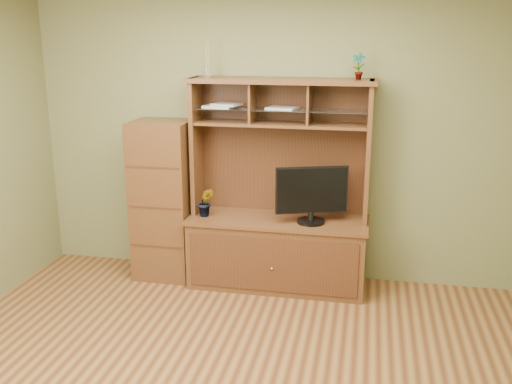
# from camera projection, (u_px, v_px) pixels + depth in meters

# --- Properties ---
(room) EXTENTS (4.54, 4.04, 2.74)m
(room) POSITION_uv_depth(u_px,v_px,m) (212.00, 194.00, 3.42)
(room) COLOR #502C16
(room) RESTS_ON ground
(media_hutch) EXTENTS (1.66, 0.61, 1.90)m
(media_hutch) POSITION_uv_depth(u_px,v_px,m) (278.00, 231.00, 5.25)
(media_hutch) COLOR #452313
(media_hutch) RESTS_ON room
(monitor) EXTENTS (0.63, 0.25, 0.51)m
(monitor) POSITION_uv_depth(u_px,v_px,m) (312.00, 194.00, 5.00)
(monitor) COLOR black
(monitor) RESTS_ON media_hutch
(orchid_plant) EXTENTS (0.17, 0.15, 0.27)m
(orchid_plant) POSITION_uv_depth(u_px,v_px,m) (206.00, 202.00, 5.22)
(orchid_plant) COLOR #2F6020
(orchid_plant) RESTS_ON media_hutch
(top_plant) EXTENTS (0.13, 0.10, 0.22)m
(top_plant) POSITION_uv_depth(u_px,v_px,m) (359.00, 66.00, 4.79)
(top_plant) COLOR #335F21
(top_plant) RESTS_ON media_hutch
(reed_diffuser) EXTENTS (0.06, 0.06, 0.31)m
(reed_diffuser) POSITION_uv_depth(u_px,v_px,m) (207.00, 63.00, 5.04)
(reed_diffuser) COLOR silver
(reed_diffuser) RESTS_ON media_hutch
(magazines) EXTENTS (0.86, 0.25, 0.04)m
(magazines) POSITION_uv_depth(u_px,v_px,m) (242.00, 106.00, 5.08)
(magazines) COLOR silver
(magazines) RESTS_ON media_hutch
(side_cabinet) EXTENTS (0.54, 0.49, 1.50)m
(side_cabinet) POSITION_uv_depth(u_px,v_px,m) (164.00, 200.00, 5.40)
(side_cabinet) COLOR #452313
(side_cabinet) RESTS_ON room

